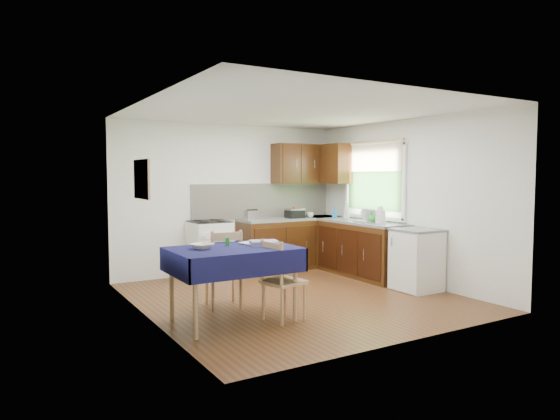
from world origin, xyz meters
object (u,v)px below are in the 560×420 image
chair_far (224,266)px  toaster (252,215)px  dining_table (233,257)px  kettle (380,215)px  chair_near (281,278)px  dish_rack (370,220)px  sandwich_press (295,213)px

chair_far → toaster: (1.32, 1.78, 0.46)m
dining_table → chair_far: bearing=77.5°
dining_table → kettle: (2.94, 0.86, 0.28)m
dining_table → chair_near: bearing=-25.8°
dining_table → dish_rack: (2.95, 1.10, 0.19)m
chair_far → chair_near: chair_far is taller
chair_near → dish_rack: bearing=-71.0°
chair_far → dish_rack: dish_rack is taller
chair_far → dish_rack: (2.79, 0.51, 0.41)m
chair_far → dish_rack: 2.87m
kettle → dish_rack: bearing=88.7°
sandwich_press → kettle: kettle is taller
toaster → kettle: bearing=-38.9°
chair_near → dish_rack: dish_rack is taller
dining_table → toaster: toaster is taller
chair_far → toaster: 2.26m
chair_far → toaster: size_ratio=4.22×
dish_rack → kettle: 0.26m
sandwich_press → chair_far: bearing=-159.5°
sandwich_press → chair_near: bearing=-143.9°
chair_far → kettle: bearing=-164.5°
sandwich_press → dish_rack: dish_rack is taller
dish_rack → toaster: bearing=145.7°
toaster → dish_rack: size_ratio=0.52×
chair_far → sandwich_press: (2.14, 1.75, 0.46)m
kettle → chair_near: bearing=-155.9°
kettle → toaster: bearing=134.2°
sandwich_press → kettle: (0.65, -1.48, 0.04)m
dining_table → chair_near: (0.47, -0.25, -0.24)m
toaster → kettle: 2.11m
kettle → sandwich_press: bearing=113.6°
dining_table → chair_far: size_ratio=1.41×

